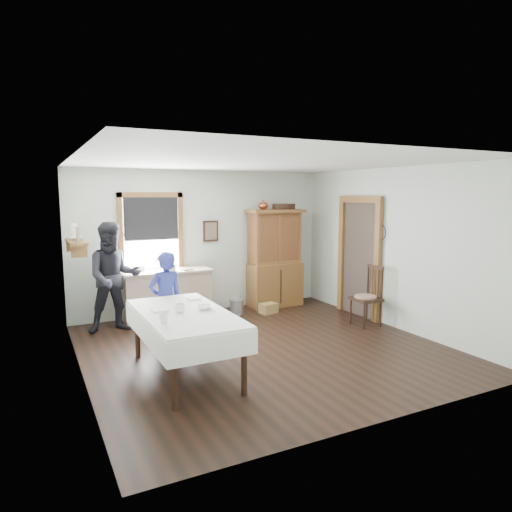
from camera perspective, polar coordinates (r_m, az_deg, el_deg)
name	(u,v)px	position (r m, az deg, el deg)	size (l,w,h in m)	color
room	(263,257)	(6.55, 0.90, -0.18)	(5.01, 5.01, 2.70)	black
window	(151,229)	(8.48, -12.96, 3.30)	(1.18, 0.07, 1.48)	white
doorway	(359,254)	(8.64, 12.79, 0.28)	(0.09, 1.14, 2.22)	#3F332D
wall_shelf	(76,240)	(7.35, -21.62, 1.88)	(0.24, 1.00, 0.44)	brown
framed_picture	(211,231)	(8.83, -5.67, 3.12)	(0.30, 0.04, 0.40)	black
rug_beater	(381,225)	(8.17, 15.33, 3.71)	(0.27, 0.27, 0.01)	black
work_counter	(167,295)	(8.40, -11.03, -4.79)	(1.59, 0.60, 0.91)	tan
china_hutch	(275,258)	(9.19, 2.39, -0.27)	(1.15, 0.54, 1.95)	brown
dining_table	(185,343)	(5.87, -8.86, -10.72)	(1.06, 2.01, 0.80)	white
spindle_chair	(366,296)	(8.07, 13.58, -4.88)	(0.48, 0.48, 1.04)	black
pail	(237,307)	(8.70, -2.44, -6.33)	(0.26, 0.26, 0.28)	#A3A5AC
wicker_basket	(269,308)	(8.77, 1.58, -6.54)	(0.32, 0.22, 0.19)	olive
woman_blue	(166,304)	(6.82, -11.22, -5.90)	(0.49, 0.32, 1.33)	navy
figure_dark	(114,281)	(7.82, -17.34, -3.05)	(0.82, 0.64, 1.68)	black
table_cup_a	(180,308)	(5.73, -9.53, -6.46)	(0.14, 0.14, 0.11)	white
table_cup_b	(164,318)	(5.32, -11.43, -7.63)	(0.11, 0.11, 0.10)	white
table_bowl	(205,307)	(5.84, -6.42, -6.38)	(0.23, 0.23, 0.06)	white
counter_book	(181,270)	(8.26, -9.30, -1.68)	(0.16, 0.21, 0.02)	brown
counter_bowl	(140,269)	(8.34, -14.29, -1.57)	(0.21, 0.21, 0.07)	white
shelf_bowl	(75,238)	(7.36, -21.64, 2.07)	(0.22, 0.22, 0.05)	white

